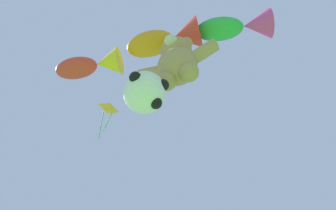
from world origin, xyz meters
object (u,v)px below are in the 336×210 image
object	(u,v)px
soccer_ball_kite	(145,92)
fish_kite_emerald	(238,27)
fish_kite_tangerine	(168,39)
diamond_kite	(108,112)
teddy_bear_kite	(177,61)
fish_kite_crimson	(92,65)

from	to	relation	value
soccer_ball_kite	fish_kite_emerald	world-z (taller)	fish_kite_emerald
fish_kite_tangerine	diamond_kite	bearing A→B (deg)	150.75
fish_kite_emerald	diamond_kite	world-z (taller)	diamond_kite
teddy_bear_kite	soccer_ball_kite	bearing A→B (deg)	-165.42
diamond_kite	soccer_ball_kite	bearing A→B (deg)	-35.17
fish_kite_crimson	diamond_kite	xyz separation A→B (m)	(-0.86, 2.19, 0.93)
fish_kite_emerald	fish_kite_tangerine	size ratio (longest dim) A/B	1.00
teddy_bear_kite	soccer_ball_kite	size ratio (longest dim) A/B	2.14
soccer_ball_kite	diamond_kite	xyz separation A→B (m)	(-2.88, 2.03, 3.98)
soccer_ball_kite	fish_kite_crimson	world-z (taller)	fish_kite_crimson
teddy_bear_kite	fish_kite_tangerine	size ratio (longest dim) A/B	0.96
soccer_ball_kite	fish_kite_crimson	bearing A→B (deg)	-175.37
fish_kite_crimson	fish_kite_emerald	bearing A→B (deg)	10.84
teddy_bear_kite	soccer_ball_kite	distance (m)	1.67
soccer_ball_kite	diamond_kite	distance (m)	5.31
teddy_bear_kite	diamond_kite	xyz separation A→B (m)	(-3.62, 1.83, 2.49)
soccer_ball_kite	fish_kite_tangerine	xyz separation A→B (m)	(0.52, 0.12, 3.26)
fish_kite_tangerine	diamond_kite	size ratio (longest dim) A/B	1.09
diamond_kite	fish_kite_crimson	bearing A→B (deg)	-68.50
diamond_kite	fish_kite_emerald	bearing A→B (deg)	-13.15
fish_kite_emerald	fish_kite_tangerine	distance (m)	2.24
fish_kite_tangerine	fish_kite_emerald	bearing A→B (deg)	15.91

